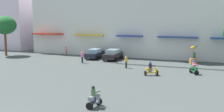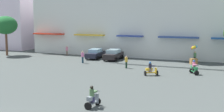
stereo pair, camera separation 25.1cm
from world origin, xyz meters
name	(u,v)px [view 1 (the left image)]	position (x,y,z in m)	size (l,w,h in m)	color
ground_plane	(79,81)	(0.00, 13.00, 0.00)	(128.00, 128.00, 0.00)	#444A48
flank_building_left	(10,16)	(-27.94, 36.52, 6.41)	(13.68, 11.35, 12.81)	silver
plaza_tree_0	(5,25)	(-19.45, 25.16, 4.84)	(3.53, 3.87, 6.33)	brown
parked_car_0	(95,54)	(-4.78, 27.42, 0.73)	(2.48, 4.59, 1.44)	#1F212F
parked_car_1	(113,55)	(-1.75, 27.07, 0.77)	(2.38, 4.42, 1.52)	black
scooter_rider_0	(151,70)	(6.07, 18.09, 0.62)	(1.51, 1.21, 1.52)	black
scooter_rider_2	(194,68)	(10.30, 20.52, 0.65)	(1.16, 1.48, 1.56)	black
scooter_rider_4	(94,98)	(4.96, 5.81, 0.65)	(0.67, 1.46, 1.57)	black
pedestrian_0	(66,50)	(-10.49, 28.81, 0.87)	(0.45, 0.45, 1.56)	#7C6554
pedestrian_1	(194,56)	(9.55, 28.72, 0.88)	(0.55, 0.55, 1.56)	black
pedestrian_2	(82,56)	(-4.58, 22.85, 0.92)	(0.43, 0.43, 1.63)	#183347
pedestrian_3	(126,61)	(2.20, 21.29, 0.86)	(0.50, 0.50, 1.52)	black
balloon_vendor_cart	(193,55)	(9.53, 27.44, 1.15)	(1.08, 1.01, 2.52)	#A5763E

